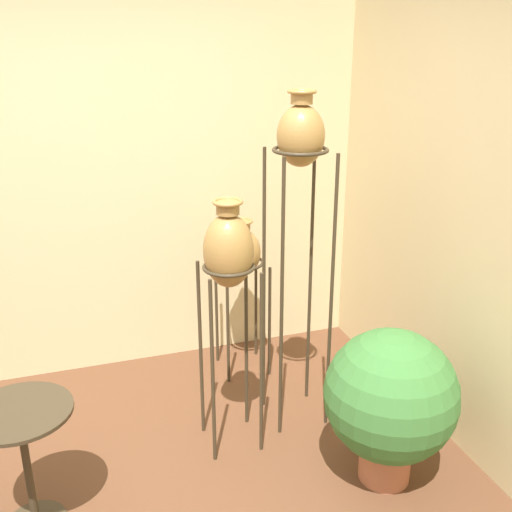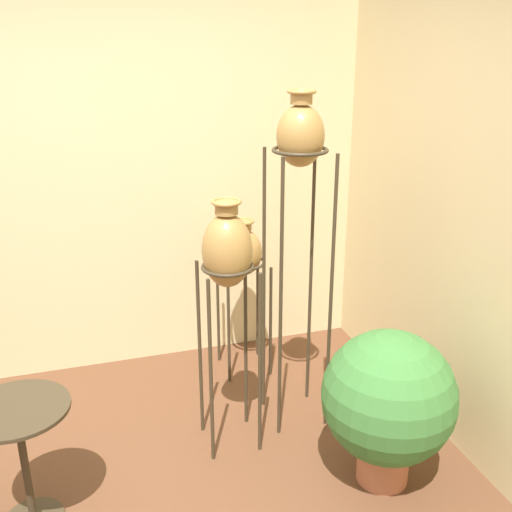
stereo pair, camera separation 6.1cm
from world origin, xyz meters
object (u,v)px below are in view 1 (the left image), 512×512
Objects in this scene: vase_stand_short at (242,256)px; side_table at (23,443)px; vase_stand_tall at (300,152)px; vase_stand_medium at (229,256)px; potted_plant at (390,399)px.

side_table is (-1.35, -1.05, -0.37)m from vase_stand_short.
vase_stand_medium is (-0.43, -0.12, -0.48)m from vase_stand_tall.
vase_stand_short is at bearing 106.07° from potted_plant.
vase_stand_tall is 0.66m from vase_stand_medium.
vase_stand_tall is at bearing 16.11° from vase_stand_medium.
vase_stand_medium is 1.28m from side_table.
vase_stand_tall is 0.99m from vase_stand_short.
vase_stand_tall is at bearing 16.54° from side_table.
potted_plant is (0.67, -0.55, -0.64)m from vase_stand_medium.
vase_stand_medium reaches higher than side_table.
vase_stand_tall reaches higher than vase_stand_medium.
vase_stand_medium is 0.85m from vase_stand_short.
vase_stand_short is (0.30, 0.74, -0.29)m from vase_stand_medium.
side_table is at bearing -141.94° from vase_stand_short.
potted_plant is (0.24, -0.67, -1.12)m from vase_stand_tall.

